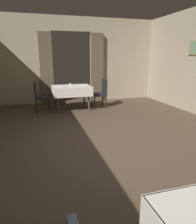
# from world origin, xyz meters

# --- Properties ---
(ground) EXTENTS (10.08, 10.08, 0.00)m
(ground) POSITION_xyz_m (0.00, 0.00, 0.00)
(ground) COLOR #4C3D2D
(wall_back) EXTENTS (6.40, 0.27, 3.00)m
(wall_back) POSITION_xyz_m (0.00, 4.18, 1.51)
(wall_back) COLOR tan
(wall_back) RESTS_ON ground
(dining_table_mid) EXTENTS (1.19, 0.89, 0.75)m
(dining_table_mid) POSITION_xyz_m (-0.24, 2.96, 0.64)
(dining_table_mid) COLOR #4C3D2D
(dining_table_mid) RESTS_ON ground
(chair_mid_right) EXTENTS (0.44, 0.44, 0.93)m
(chair_mid_right) POSITION_xyz_m (0.74, 2.97, 0.52)
(chair_mid_right) COLOR black
(chair_mid_right) RESTS_ON ground
(chair_mid_left) EXTENTS (0.44, 0.44, 0.93)m
(chair_mid_left) POSITION_xyz_m (-1.22, 2.90, 0.52)
(chair_mid_left) COLOR black
(chair_mid_left) RESTS_ON ground
(plate_mid_a) EXTENTS (0.23, 0.23, 0.01)m
(plate_mid_a) POSITION_xyz_m (-0.55, 2.88, 0.76)
(plate_mid_a) COLOR white
(plate_mid_a) RESTS_ON dining_table_mid
(glass_mid_b) EXTENTS (0.07, 0.07, 0.09)m
(glass_mid_b) POSITION_xyz_m (-0.27, 2.94, 0.79)
(glass_mid_b) COLOR silver
(glass_mid_b) RESTS_ON dining_table_mid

